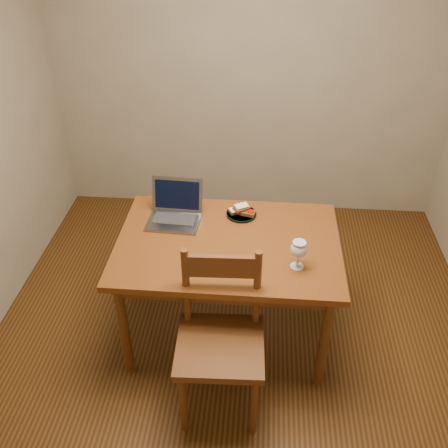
# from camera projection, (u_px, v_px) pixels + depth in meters

# --- Properties ---
(floor) EXTENTS (3.20, 3.20, 0.02)m
(floor) POSITION_uv_depth(u_px,v_px,m) (236.00, 336.00, 3.30)
(floor) COLOR black
(floor) RESTS_ON ground
(back_wall) EXTENTS (3.20, 0.02, 2.60)m
(back_wall) POSITION_uv_depth(u_px,v_px,m) (252.00, 62.00, 3.85)
(back_wall) COLOR gray
(back_wall) RESTS_ON floor
(table) EXTENTS (1.30, 0.90, 0.74)m
(table) POSITION_uv_depth(u_px,v_px,m) (228.00, 253.00, 2.95)
(table) COLOR #562B0E
(table) RESTS_ON floor
(chair) EXTENTS (0.48, 0.45, 0.49)m
(chair) POSITION_uv_depth(u_px,v_px,m) (220.00, 335.00, 2.59)
(chair) COLOR #40240D
(chair) RESTS_ON floor
(plate) EXTENTS (0.19, 0.19, 0.02)m
(plate) POSITION_uv_depth(u_px,v_px,m) (241.00, 214.00, 3.12)
(plate) COLOR black
(plate) RESTS_ON table
(sandwich_cheese) EXTENTS (0.11, 0.09, 0.03)m
(sandwich_cheese) POSITION_uv_depth(u_px,v_px,m) (236.00, 210.00, 3.12)
(sandwich_cheese) COLOR #381E0C
(sandwich_cheese) RESTS_ON plate
(sandwich_tomato) EXTENTS (0.11, 0.08, 0.03)m
(sandwich_tomato) POSITION_uv_depth(u_px,v_px,m) (247.00, 212.00, 3.10)
(sandwich_tomato) COLOR #381E0C
(sandwich_tomato) RESTS_ON plate
(sandwich_top) EXTENTS (0.11, 0.10, 0.03)m
(sandwich_top) POSITION_uv_depth(u_px,v_px,m) (242.00, 208.00, 3.10)
(sandwich_top) COLOR #381E0C
(sandwich_top) RESTS_ON plate
(milk_glass) EXTENTS (0.09, 0.09, 0.17)m
(milk_glass) POSITION_uv_depth(u_px,v_px,m) (298.00, 255.00, 2.67)
(milk_glass) COLOR white
(milk_glass) RESTS_ON table
(laptop) EXTENTS (0.33, 0.30, 0.23)m
(laptop) POSITION_uv_depth(u_px,v_px,m) (175.00, 209.00, 3.07)
(laptop) COLOR slate
(laptop) RESTS_ON table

